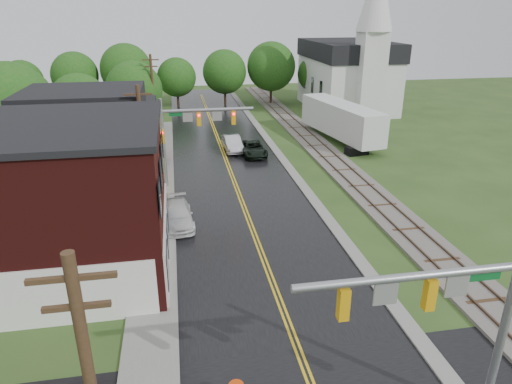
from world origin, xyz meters
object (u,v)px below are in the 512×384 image
object	(u,v)px
traffic_signal_near	(450,306)
suv_dark	(253,149)
traffic_signal_far	(190,126)
tree_left_e	(136,91)
church	(350,68)
utility_pole_c	(153,94)
semi_trailer	(341,119)
utility_pole_b	(143,149)
tree_left_c	(81,105)
sedan_silver	(232,144)
brick_building	(25,203)
tree_left_b	(11,111)
pickup_white	(178,215)

from	to	relation	value
traffic_signal_near	suv_dark	size ratio (longest dim) A/B	1.50
traffic_signal_far	tree_left_e	bearing A→B (deg)	105.89
church	utility_pole_c	world-z (taller)	church
utility_pole_c	semi_trailer	bearing A→B (deg)	-17.42
utility_pole_b	tree_left_c	xyz separation A→B (m)	(-7.05, 17.90, -0.21)
sedan_silver	tree_left_e	bearing A→B (deg)	132.97
utility_pole_c	tree_left_e	distance (m)	2.79
traffic_signal_near	tree_left_c	bearing A→B (deg)	114.56
brick_building	suv_dark	xyz separation A→B (m)	(15.32, 19.31, -3.47)
tree_left_e	traffic_signal_far	bearing A→B (deg)	-74.11
suv_dark	sedan_silver	size ratio (longest dim) A/B	1.06
tree_left_c	tree_left_e	xyz separation A→B (m)	(5.00, 6.00, 0.30)
tree_left_b	church	bearing A→B (deg)	29.99
tree_left_e	tree_left_b	bearing A→B (deg)	-122.74
utility_pole_b	semi_trailer	xyz separation A→B (m)	(19.90, 15.76, -2.29)
pickup_white	traffic_signal_far	bearing A→B (deg)	75.76
traffic_signal_far	sedan_silver	world-z (taller)	traffic_signal_far
tree_left_e	suv_dark	world-z (taller)	tree_left_e
suv_dark	pickup_white	world-z (taller)	pickup_white
tree_left_b	sedan_silver	distance (m)	19.99
tree_left_b	sedan_silver	xyz separation A→B (m)	(18.87, 4.33, -4.96)
tree_left_c	tree_left_e	distance (m)	7.82
tree_left_c	semi_trailer	distance (m)	27.11
tree_left_b	suv_dark	xyz separation A→B (m)	(20.68, 2.41, -5.04)
sedan_silver	brick_building	bearing A→B (deg)	-125.11
tree_left_c	tree_left_e	size ratio (longest dim) A/B	0.94
church	tree_left_e	world-z (taller)	church
church	pickup_white	bearing A→B (deg)	-126.09
traffic_signal_far	utility_pole_b	size ratio (longest dim) A/B	0.82
traffic_signal_near	tree_left_b	world-z (taller)	tree_left_b
church	traffic_signal_far	size ratio (longest dim) A/B	2.72
tree_left_e	utility_pole_c	bearing A→B (deg)	-42.84
utility_pole_b	tree_left_c	distance (m)	19.24
brick_building	tree_left_e	xyz separation A→B (m)	(3.64, 30.90, 0.66)
semi_trailer	brick_building	bearing A→B (deg)	-138.35
tree_left_c	semi_trailer	world-z (taller)	tree_left_c
suv_dark	utility_pole_b	bearing A→B (deg)	-129.77
suv_dark	semi_trailer	size ratio (longest dim) A/B	0.36
utility_pole_b	semi_trailer	distance (m)	25.49
traffic_signal_far	semi_trailer	bearing A→B (deg)	32.99
utility_pole_b	utility_pole_c	xyz separation A→B (m)	(0.00, 22.00, 0.00)
brick_building	tree_left_b	size ratio (longest dim) A/B	1.48
traffic_signal_far	brick_building	bearing A→B (deg)	-126.92
pickup_white	semi_trailer	distance (m)	25.47
semi_trailer	traffic_signal_near	bearing A→B (deg)	-105.07
utility_pole_b	sedan_silver	bearing A→B (deg)	61.19
traffic_signal_far	tree_left_b	world-z (taller)	tree_left_b
traffic_signal_far	utility_pole_b	bearing A→B (deg)	-123.68
brick_building	traffic_signal_near	distance (m)	20.60
suv_dark	pickup_white	xyz separation A→B (m)	(-7.64, -14.59, 0.01)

